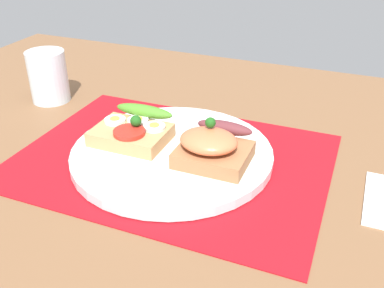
{
  "coord_description": "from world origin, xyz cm",
  "views": [
    {
      "loc": [
        22.46,
        -47.75,
        32.42
      ],
      "look_at": [
        3.0,
        0.0,
        3.17
      ],
      "focal_mm": 41.26,
      "sensor_mm": 36.0,
      "label": 1
    }
  ],
  "objects_px": {
    "sandwich_salmon": "(213,146)",
    "drinking_glass": "(48,76)",
    "plate": "(172,154)",
    "sandwich_egg_tomato": "(133,130)"
  },
  "relations": [
    {
      "from": "plate",
      "to": "drinking_glass",
      "type": "bearing_deg",
      "value": 159.69
    },
    {
      "from": "plate",
      "to": "sandwich_salmon",
      "type": "bearing_deg",
      "value": -4.69
    },
    {
      "from": "drinking_glass",
      "to": "plate",
      "type": "bearing_deg",
      "value": -20.31
    },
    {
      "from": "sandwich_egg_tomato",
      "to": "drinking_glass",
      "type": "height_order",
      "value": "drinking_glass"
    },
    {
      "from": "plate",
      "to": "drinking_glass",
      "type": "distance_m",
      "value": 0.31
    },
    {
      "from": "plate",
      "to": "sandwich_salmon",
      "type": "relative_size",
      "value": 2.96
    },
    {
      "from": "sandwich_salmon",
      "to": "drinking_glass",
      "type": "distance_m",
      "value": 0.37
    },
    {
      "from": "sandwich_egg_tomato",
      "to": "sandwich_salmon",
      "type": "bearing_deg",
      "value": -5.39
    },
    {
      "from": "sandwich_salmon",
      "to": "drinking_glass",
      "type": "bearing_deg",
      "value": 162.29
    },
    {
      "from": "sandwich_egg_tomato",
      "to": "sandwich_salmon",
      "type": "xyz_separation_m",
      "value": [
        0.12,
        -0.01,
        0.01
      ]
    }
  ]
}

